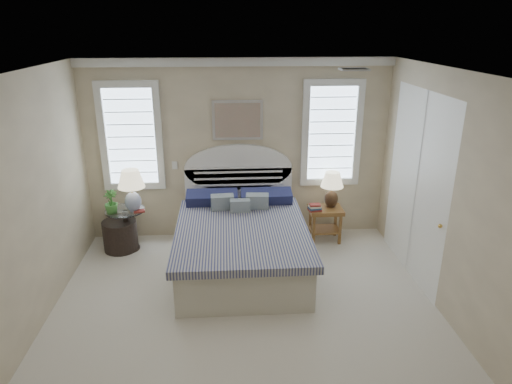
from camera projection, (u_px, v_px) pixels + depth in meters
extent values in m
cube|color=beige|center=(247.00, 331.00, 4.95)|extent=(4.50, 5.00, 0.01)
cube|color=silver|center=(245.00, 76.00, 4.01)|extent=(4.50, 5.00, 0.01)
cube|color=tan|center=(238.00, 151.00, 6.82)|extent=(4.50, 0.02, 2.70)
cube|color=tan|center=(10.00, 224.00, 4.33)|extent=(0.02, 5.00, 2.70)
cube|color=tan|center=(467.00, 211.00, 4.63)|extent=(0.02, 5.00, 2.70)
cube|color=silver|center=(237.00, 62.00, 6.34)|extent=(4.50, 0.08, 0.12)
cube|color=#B2B2B2|center=(354.00, 69.00, 4.85)|extent=(0.30, 0.20, 0.02)
cube|color=silver|center=(175.00, 165.00, 6.81)|extent=(0.08, 0.01, 0.12)
cube|color=#C9E4FF|center=(131.00, 137.00, 6.61)|extent=(0.90, 0.06, 1.60)
cube|color=#C9E4FF|center=(331.00, 133.00, 6.81)|extent=(0.90, 0.06, 1.60)
cube|color=silver|center=(238.00, 120.00, 6.62)|extent=(0.74, 0.04, 0.58)
cube|color=white|center=(416.00, 186.00, 5.80)|extent=(0.02, 1.80, 2.40)
cube|color=#B4B09E|center=(242.00, 251.00, 6.10)|extent=(1.60, 2.10, 0.55)
cube|color=navy|center=(242.00, 232.00, 5.94)|extent=(1.72, 2.15, 0.10)
cube|color=white|center=(239.00, 202.00, 7.04)|extent=(1.62, 0.08, 1.10)
cube|color=#1E224B|center=(212.00, 198.00, 6.69)|extent=(0.75, 0.31, 0.23)
cube|color=#1E224B|center=(266.00, 197.00, 6.74)|extent=(0.75, 0.31, 0.23)
cube|color=#325071|center=(222.00, 205.00, 6.49)|extent=(0.33, 0.20, 0.34)
cube|color=#325071|center=(257.00, 204.00, 6.52)|extent=(0.33, 0.20, 0.34)
cube|color=#325071|center=(240.00, 209.00, 6.42)|extent=(0.28, 0.14, 0.29)
cylinder|color=black|center=(129.00, 248.00, 6.75)|extent=(0.32, 0.32, 0.03)
cylinder|color=black|center=(127.00, 231.00, 6.65)|extent=(0.08, 0.08, 0.60)
cylinder|color=silver|center=(125.00, 210.00, 6.54)|extent=(0.56, 0.56, 0.02)
cube|color=brown|center=(326.00, 210.00, 6.87)|extent=(0.50, 0.40, 0.06)
cube|color=brown|center=(325.00, 229.00, 6.98)|extent=(0.44, 0.34, 0.03)
cube|color=brown|center=(314.00, 231.00, 6.81)|extent=(0.04, 0.04, 0.47)
cube|color=brown|center=(310.00, 222.00, 7.09)|extent=(0.04, 0.04, 0.47)
cube|color=brown|center=(340.00, 230.00, 6.84)|extent=(0.04, 0.04, 0.47)
cube|color=brown|center=(335.00, 222.00, 7.12)|extent=(0.04, 0.04, 0.47)
cylinder|color=black|center=(120.00, 235.00, 6.68)|extent=(0.56, 0.56, 0.45)
cylinder|color=silver|center=(134.00, 210.00, 6.50)|extent=(0.15, 0.15, 0.03)
ellipsoid|color=silver|center=(133.00, 202.00, 6.46)|extent=(0.28, 0.28, 0.29)
cylinder|color=gold|center=(132.00, 190.00, 6.40)|extent=(0.04, 0.04, 0.10)
cylinder|color=black|center=(331.00, 205.00, 6.92)|extent=(0.15, 0.15, 0.03)
ellipsoid|color=black|center=(331.00, 199.00, 6.89)|extent=(0.27, 0.27, 0.26)
cylinder|color=gold|center=(332.00, 189.00, 6.83)|extent=(0.04, 0.04, 0.09)
imported|color=#39762F|center=(111.00, 202.00, 6.36)|extent=(0.21, 0.21, 0.34)
cube|color=maroon|center=(139.00, 211.00, 6.47)|extent=(0.18, 0.15, 0.02)
cube|color=maroon|center=(315.00, 210.00, 6.77)|extent=(0.20, 0.16, 0.03)
cube|color=navy|center=(315.00, 208.00, 6.76)|extent=(0.19, 0.15, 0.03)
cube|color=#EFE3C5|center=(315.00, 207.00, 6.75)|extent=(0.18, 0.14, 0.03)
cube|color=maroon|center=(315.00, 205.00, 6.74)|extent=(0.17, 0.13, 0.03)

